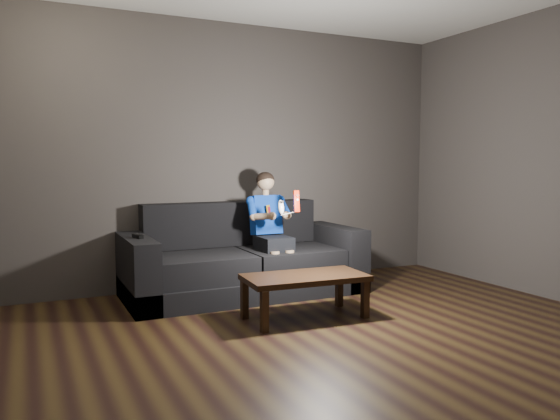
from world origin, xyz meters
TOP-DOWN VIEW (x-y plane):
  - floor at (0.00, 0.00)m, footprint 5.00×5.00m
  - back_wall at (0.00, 2.50)m, footprint 5.00×0.04m
  - sofa at (-0.02, 2.03)m, footprint 2.27×0.98m
  - child at (0.23, 1.96)m, footprint 0.43×0.53m
  - wii_remote_red at (0.32, 1.55)m, footprint 0.06×0.08m
  - nunchuk_white at (0.16, 1.56)m, footprint 0.06×0.09m
  - wii_remote_black at (-1.04, 1.94)m, footprint 0.07×0.17m
  - coffee_table at (0.12, 1.02)m, footprint 1.02×0.56m

SIDE VIEW (x-z plane):
  - floor at x=0.00m, z-range 0.00..0.00m
  - sofa at x=-0.02m, z-range -0.15..0.72m
  - coffee_table at x=0.12m, z-range 0.13..0.49m
  - wii_remote_black at x=-1.04m, z-range 0.62..0.65m
  - child at x=0.23m, z-range 0.19..1.25m
  - nunchuk_white at x=0.16m, z-range 0.81..0.95m
  - wii_remote_red at x=0.32m, z-range 0.82..1.02m
  - back_wall at x=0.00m, z-range 0.00..2.70m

